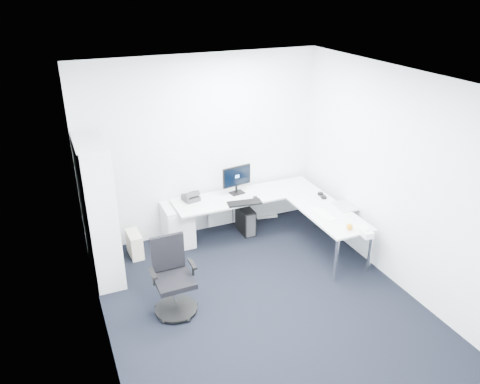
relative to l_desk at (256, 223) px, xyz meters
name	(u,v)px	position (x,y,z in m)	size (l,w,h in m)	color
ground	(263,306)	(-0.55, -1.40, -0.33)	(4.20, 4.20, 0.00)	black
ceiling	(268,82)	(-0.55, -1.40, 2.37)	(4.20, 4.20, 0.00)	white
wall_back	(202,148)	(-0.55, 0.70, 1.02)	(3.60, 0.02, 2.70)	white
wall_front	(394,326)	(-0.55, -3.50, 1.02)	(3.60, 0.02, 2.70)	white
wall_left	(96,239)	(-2.35, -1.40, 1.02)	(0.02, 4.20, 2.70)	white
wall_right	(397,181)	(1.25, -1.40, 1.02)	(0.02, 4.20, 2.70)	white
l_desk	(256,223)	(0.00, 0.00, 0.00)	(2.23, 1.25, 0.65)	silver
drawer_pedestal	(178,225)	(-1.06, 0.43, -0.02)	(0.40, 0.50, 0.61)	silver
bookshelf	(99,211)	(-2.17, 0.05, 0.61)	(0.36, 0.93, 1.86)	silver
task_chair	(174,279)	(-1.54, -1.09, 0.14)	(0.52, 0.52, 0.93)	black
black_pc_tower	(246,220)	(0.00, 0.35, -0.13)	(0.18, 0.41, 0.40)	black
beige_pc_tower	(135,244)	(-1.73, 0.35, -0.15)	(0.17, 0.37, 0.35)	beige
power_strip	(267,216)	(0.51, 0.64, -0.31)	(0.34, 0.06, 0.04)	white
monitor	(237,180)	(-0.12, 0.42, 0.55)	(0.47, 0.15, 0.45)	black
black_keyboard	(245,203)	(-0.16, 0.05, 0.34)	(0.49, 0.18, 0.02)	black
mouse	(256,198)	(0.05, 0.13, 0.34)	(0.05, 0.09, 0.03)	black
desk_phone	(191,196)	(-0.83, 0.46, 0.40)	(0.22, 0.22, 0.15)	#2E2E30
laptop	(346,199)	(1.11, -0.61, 0.45)	(0.36, 0.35, 0.26)	silver
white_keyboard	(324,214)	(0.71, -0.69, 0.33)	(0.13, 0.44, 0.01)	white
headphones	(322,195)	(1.00, -0.18, 0.35)	(0.13, 0.20, 0.05)	black
orange_fruit	(350,227)	(0.78, -1.18, 0.37)	(0.08, 0.08, 0.08)	orange
tissue_box	(365,232)	(0.88, -1.38, 0.37)	(0.12, 0.22, 0.08)	white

